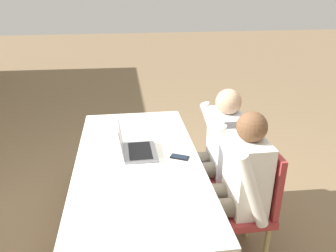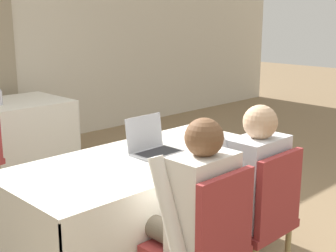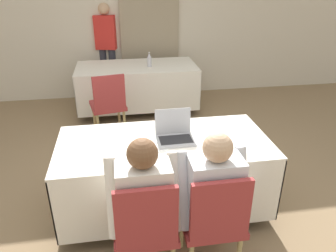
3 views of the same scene
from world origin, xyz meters
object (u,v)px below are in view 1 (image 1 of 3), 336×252
chair_near_right (227,165)px  person_white_shirt (216,149)px  laptop (134,148)px  chair_near_left (247,200)px  cell_phone (180,157)px  person_checkered_shirt (235,182)px

chair_near_right → person_white_shirt: (0.00, 0.10, 0.16)m
laptop → chair_near_left: size_ratio=0.36×
laptop → chair_near_left: laptop is taller
cell_phone → person_white_shirt: size_ratio=0.13×
chair_near_left → chair_near_right: size_ratio=1.00×
chair_near_left → cell_phone: bearing=-117.3°
cell_phone → person_checkered_shirt: 0.42m
laptop → cell_phone: (-0.11, -0.32, -0.04)m
laptop → person_checkered_shirt: (-0.34, -0.66, -0.13)m
cell_phone → chair_near_right: bearing=-33.3°
cell_phone → person_white_shirt: (0.25, -0.34, -0.09)m
chair_near_right → person_checkered_shirt: person_checkered_shirt is taller
chair_near_left → person_white_shirt: (0.48, 0.10, 0.16)m
person_white_shirt → cell_phone: bearing=-53.7°
cell_phone → chair_near_right: chair_near_right is taller
chair_near_left → person_checkered_shirt: (0.00, 0.10, 0.16)m
chair_near_right → person_checkered_shirt: bearing=-12.0°
chair_near_right → chair_near_left: bearing=0.0°
laptop → chair_near_right: bearing=-80.5°
cell_phone → laptop: bearing=98.2°
laptop → person_checkered_shirt: size_ratio=0.28×
person_checkered_shirt → chair_near_right: bearing=168.0°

